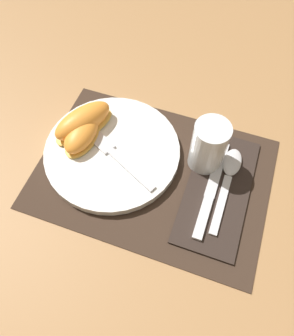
% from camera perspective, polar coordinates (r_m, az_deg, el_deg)
% --- Properties ---
extents(ground_plane, '(3.00, 3.00, 0.00)m').
position_cam_1_polar(ground_plane, '(0.61, 1.01, -0.98)').
color(ground_plane, '#A37547').
extents(placemat, '(0.43, 0.30, 0.00)m').
position_cam_1_polar(placemat, '(0.61, 1.01, -0.89)').
color(placemat, '#38281E').
rests_on(placemat, ground_plane).
extents(plate, '(0.26, 0.26, 0.02)m').
position_cam_1_polar(plate, '(0.63, -6.06, 2.93)').
color(plate, white).
rests_on(plate, placemat).
extents(juice_glass, '(0.06, 0.06, 0.10)m').
position_cam_1_polar(juice_glass, '(0.59, 10.54, 3.41)').
color(juice_glass, silver).
rests_on(juice_glass, placemat).
extents(napkin, '(0.11, 0.25, 0.00)m').
position_cam_1_polar(napkin, '(0.60, 12.22, -3.70)').
color(napkin, '#2D231E').
rests_on(napkin, placemat).
extents(knife, '(0.02, 0.20, 0.01)m').
position_cam_1_polar(knife, '(0.60, 11.07, -3.82)').
color(knife, silver).
rests_on(knife, napkin).
extents(spoon, '(0.03, 0.18, 0.01)m').
position_cam_1_polar(spoon, '(0.62, 14.14, -0.83)').
color(spoon, silver).
rests_on(spoon, napkin).
extents(fork, '(0.17, 0.10, 0.00)m').
position_cam_1_polar(fork, '(0.61, -5.92, 2.62)').
color(fork, silver).
rests_on(fork, plate).
extents(citrus_wedge_0, '(0.11, 0.14, 0.05)m').
position_cam_1_polar(citrus_wedge_0, '(0.64, -11.07, 7.92)').
color(citrus_wedge_0, '#F7C656').
rests_on(citrus_wedge_0, plate).
extents(citrus_wedge_1, '(0.06, 0.10, 0.04)m').
position_cam_1_polar(citrus_wedge_1, '(0.63, -11.30, 5.73)').
color(citrus_wedge_1, '#F7C656').
rests_on(citrus_wedge_1, plate).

